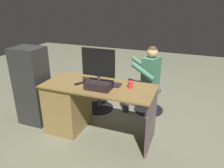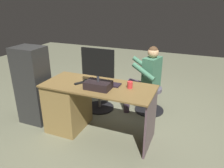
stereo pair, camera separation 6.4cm
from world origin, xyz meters
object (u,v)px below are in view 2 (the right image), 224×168
at_px(cup, 130,85).
at_px(visitor_chair, 150,98).
at_px(computer_mouse, 86,80).
at_px(monitor, 98,77).
at_px(office_chair_teddy, 100,96).
at_px(person, 146,75).
at_px(desk, 73,104).
at_px(tv_remote, 80,83).
at_px(keyboard, 105,83).
at_px(teddy_bear, 99,77).

bearing_deg(cup, visitor_chair, -96.17).
bearing_deg(computer_mouse, monitor, 150.32).
distance_m(office_chair_teddy, visitor_chair, 0.88).
bearing_deg(person, desk, 47.68).
bearing_deg(cup, tv_remote, 9.38).
bearing_deg(visitor_chair, computer_mouse, 50.33).
distance_m(monitor, keyboard, 0.23).
bearing_deg(keyboard, cup, 179.08).
xyz_separation_m(monitor, teddy_bear, (0.38, -0.81, -0.32)).
xyz_separation_m(cup, office_chair_teddy, (0.75, -0.63, -0.56)).
xyz_separation_m(keyboard, teddy_bear, (0.40, -0.63, -0.17)).
distance_m(desk, teddy_bear, 0.74).
relative_size(teddy_bear, visitor_chair, 0.65).
bearing_deg(office_chair_teddy, cup, 140.08).
xyz_separation_m(desk, teddy_bear, (-0.09, -0.71, 0.19)).
xyz_separation_m(monitor, visitor_chair, (-0.47, -1.05, -0.68)).
distance_m(keyboard, teddy_bear, 0.77).
bearing_deg(cup, teddy_bear, -40.40).
relative_size(visitor_chair, person, 0.44).
xyz_separation_m(teddy_bear, person, (-0.76, -0.21, 0.07)).
bearing_deg(visitor_chair, teddy_bear, 15.73).
distance_m(computer_mouse, teddy_bear, 0.69).
xyz_separation_m(desk, computer_mouse, (-0.19, -0.06, 0.38)).
bearing_deg(office_chair_teddy, person, -163.60).
bearing_deg(office_chair_teddy, desk, 82.96).
bearing_deg(tv_remote, keyboard, -128.08).
bearing_deg(computer_mouse, office_chair_teddy, -80.72).
bearing_deg(desk, computer_mouse, -162.47).
height_order(keyboard, cup, cup).
bearing_deg(teddy_bear, computer_mouse, 99.13).
relative_size(computer_mouse, tv_remote, 0.64).
bearing_deg(monitor, cup, -155.63).
distance_m(monitor, office_chair_teddy, 1.11).
distance_m(office_chair_teddy, person, 0.89).
bearing_deg(desk, person, -132.32).
relative_size(tv_remote, person, 0.13).
height_order(keyboard, office_chair_teddy, keyboard).
bearing_deg(cup, desk, 5.21).
relative_size(monitor, tv_remote, 3.51).
bearing_deg(office_chair_teddy, tv_remote, 94.91).
distance_m(keyboard, computer_mouse, 0.29).
distance_m(keyboard, cup, 0.35).
relative_size(keyboard, visitor_chair, 0.84).
bearing_deg(cup, office_chair_teddy, -39.92).
relative_size(computer_mouse, person, 0.08).
distance_m(desk, office_chair_teddy, 0.73).
bearing_deg(cup, monitor, 24.37).
distance_m(monitor, cup, 0.43).
xyz_separation_m(monitor, computer_mouse, (0.27, -0.15, -0.14)).
distance_m(desk, monitor, 0.70).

